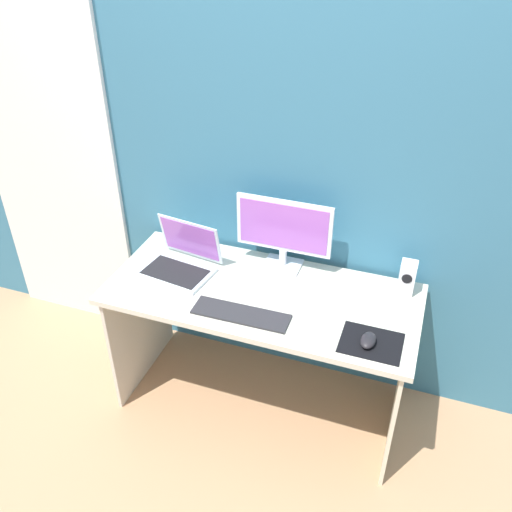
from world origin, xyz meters
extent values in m
plane|color=tan|center=(0.00, 0.00, 0.00)|extent=(8.00, 8.00, 0.00)
cube|color=teal|center=(0.00, 0.36, 1.25)|extent=(6.00, 0.04, 2.50)
cube|color=white|center=(-1.32, 0.33, 1.01)|extent=(0.82, 0.02, 2.02)
cube|color=beige|center=(0.00, 0.00, 0.70)|extent=(1.43, 0.63, 0.03)
cube|color=beige|center=(-0.67, 0.00, 0.34)|extent=(0.02, 0.59, 0.69)
cube|color=beige|center=(0.67, 0.00, 0.34)|extent=(0.02, 0.59, 0.69)
cube|color=white|center=(0.03, 0.23, 0.72)|extent=(0.18, 0.14, 0.01)
cylinder|color=white|center=(0.03, 0.23, 0.77)|extent=(0.04, 0.04, 0.08)
cube|color=white|center=(0.03, 0.23, 0.95)|extent=(0.46, 0.02, 0.26)
cube|color=#A559BF|center=(0.03, 0.22, 0.95)|extent=(0.43, 0.00, 0.23)
cube|color=white|center=(0.62, 0.22, 0.80)|extent=(0.07, 0.07, 0.16)
cylinder|color=black|center=(0.62, 0.18, 0.82)|extent=(0.05, 0.00, 0.05)
cube|color=silver|center=(-0.43, 0.00, 0.73)|extent=(0.36, 0.27, 0.02)
cube|color=black|center=(-0.43, -0.01, 0.74)|extent=(0.31, 0.21, 0.00)
cube|color=silver|center=(-0.41, 0.13, 0.84)|extent=(0.33, 0.09, 0.22)
cube|color=#A559BF|center=(-0.41, 0.13, 0.84)|extent=(0.30, 0.08, 0.19)
cube|color=#2B2A2D|center=(-0.03, -0.18, 0.72)|extent=(0.43, 0.13, 0.01)
cube|color=black|center=(0.53, -0.17, 0.72)|extent=(0.25, 0.20, 0.00)
ellipsoid|color=black|center=(0.52, -0.18, 0.74)|extent=(0.07, 0.10, 0.04)
camera|label=1|loc=(0.64, -1.88, 2.25)|focal=38.43mm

